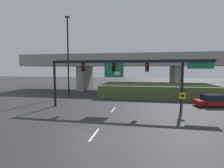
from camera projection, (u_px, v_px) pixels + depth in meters
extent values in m
plane|color=#2D2D30|center=(92.00, 137.00, 11.57)|extent=(160.00, 160.00, 0.00)
cube|color=silver|center=(94.00, 134.00, 12.05)|extent=(0.14, 2.40, 0.01)
cube|color=silver|center=(114.00, 109.00, 19.43)|extent=(0.14, 2.40, 0.01)
cube|color=silver|center=(122.00, 98.00, 26.82)|extent=(0.14, 2.40, 0.01)
cube|color=silver|center=(127.00, 92.00, 34.21)|extent=(0.14, 2.40, 0.01)
cylinder|color=black|center=(55.00, 84.00, 20.85)|extent=(0.28, 0.28, 5.49)
cylinder|color=black|center=(182.00, 86.00, 18.21)|extent=(0.28, 0.28, 5.49)
cube|color=black|center=(128.00, 61.00, 19.02)|extent=(17.52, 0.32, 0.32)
cube|color=black|center=(83.00, 67.00, 20.02)|extent=(0.40, 0.28, 0.95)
sphere|color=red|center=(83.00, 65.00, 19.83)|extent=(0.22, 0.22, 0.22)
sphere|color=black|center=(83.00, 69.00, 19.87)|extent=(0.22, 0.22, 0.22)
cube|color=black|center=(114.00, 67.00, 19.36)|extent=(0.40, 0.28, 0.95)
sphere|color=red|center=(114.00, 65.00, 19.17)|extent=(0.22, 0.22, 0.22)
sphere|color=black|center=(114.00, 69.00, 19.21)|extent=(0.22, 0.22, 0.22)
cube|color=black|center=(147.00, 67.00, 18.70)|extent=(0.40, 0.28, 0.95)
sphere|color=red|center=(147.00, 65.00, 18.51)|extent=(0.22, 0.22, 0.22)
sphere|color=black|center=(147.00, 69.00, 18.55)|extent=(0.22, 0.22, 0.22)
cube|color=#196B42|center=(114.00, 70.00, 19.29)|extent=(2.15, 0.08, 1.59)
cube|color=white|center=(117.00, 73.00, 19.20)|extent=(0.54, 0.03, 0.35)
cube|color=#196B42|center=(201.00, 66.00, 17.65)|extent=(2.51, 0.07, 0.64)
cylinder|color=#4C4C4C|center=(182.00, 104.00, 17.04)|extent=(0.08, 0.08, 2.26)
cube|color=yellow|center=(182.00, 96.00, 16.93)|extent=(0.60, 0.03, 0.60)
cube|color=black|center=(182.00, 96.00, 16.91)|extent=(0.33, 0.01, 0.21)
cylinder|color=black|center=(68.00, 58.00, 28.25)|extent=(0.24, 0.24, 12.60)
cube|color=#333333|center=(67.00, 17.00, 27.69)|extent=(0.70, 0.36, 0.24)
cube|color=gray|center=(128.00, 63.00, 35.88)|extent=(44.05, 8.39, 1.46)
cube|color=gray|center=(126.00, 55.00, 31.87)|extent=(44.05, 0.40, 0.90)
cube|color=gray|center=(85.00, 78.00, 37.88)|extent=(1.40, 6.71, 5.05)
cube|color=gray|center=(175.00, 79.00, 34.45)|extent=(1.40, 6.71, 5.05)
cube|color=#4C6033|center=(156.00, 90.00, 29.14)|extent=(17.89, 8.74, 1.94)
cube|color=maroon|center=(214.00, 103.00, 21.04)|extent=(4.66, 2.50, 0.59)
cube|color=black|center=(213.00, 97.00, 20.99)|extent=(2.54, 1.96, 0.70)
cylinder|color=black|center=(221.00, 102.00, 21.81)|extent=(0.67, 0.33, 0.64)
cylinder|color=black|center=(199.00, 102.00, 21.83)|extent=(0.67, 0.33, 0.64)
cylinder|color=black|center=(206.00, 105.00, 20.30)|extent=(0.67, 0.33, 0.64)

